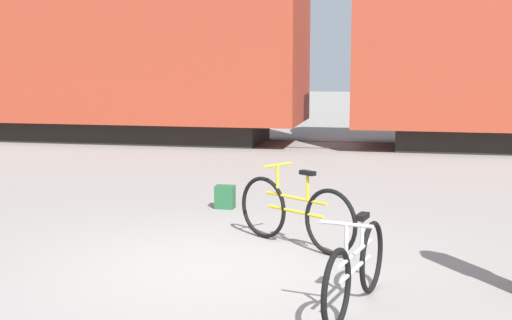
% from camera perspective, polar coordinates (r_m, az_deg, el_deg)
% --- Properties ---
extents(ground_plane, '(80.00, 80.00, 0.00)m').
position_cam_1_polar(ground_plane, '(7.61, -3.32, -8.69)').
color(ground_plane, gray).
extents(freight_train, '(56.20, 3.05, 5.29)m').
position_cam_1_polar(freight_train, '(18.12, 5.84, 9.90)').
color(freight_train, black).
rests_on(freight_train, ground_plane).
extents(rail_near, '(68.20, 0.07, 0.01)m').
position_cam_1_polar(rail_near, '(17.54, 5.47, 0.94)').
color(rail_near, '#4C4238').
rests_on(rail_near, ground_plane).
extents(rail_far, '(68.20, 0.07, 0.01)m').
position_cam_1_polar(rail_far, '(18.95, 5.95, 1.48)').
color(rail_far, '#4C4238').
rests_on(rail_far, ground_plane).
extents(bicycle_yellow, '(1.55, 1.12, 0.95)m').
position_cam_1_polar(bicycle_yellow, '(8.39, 3.15, -4.23)').
color(bicycle_yellow, black).
rests_on(bicycle_yellow, ground_plane).
extents(bicycle_silver, '(0.51, 1.70, 0.85)m').
position_cam_1_polar(bicycle_silver, '(6.38, 7.96, -8.68)').
color(bicycle_silver, black).
rests_on(bicycle_silver, ground_plane).
extents(backpack, '(0.28, 0.20, 0.34)m').
position_cam_1_polar(backpack, '(10.53, -2.50, -2.97)').
color(backpack, '#235633').
rests_on(backpack, ground_plane).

